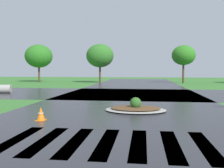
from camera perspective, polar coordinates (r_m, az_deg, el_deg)
The scene contains 6 objects.
asphalt_roadway at distance 12.26m, azimuth 2.30°, elevation -6.33°, with size 11.11×80.00×0.01m, color #2B2B30.
asphalt_cross_road at distance 21.18m, azimuth 4.40°, elevation -2.19°, with size 90.00×10.00×0.01m, color #2B2B30.
crosswalk_stripes at distance 7.32m, azimuth -1.23°, elevation -13.10°, with size 5.85×3.03×0.01m.
median_island at distance 12.58m, azimuth 5.37°, elevation -5.51°, with size 3.02×2.26×0.68m.
traffic_cone at distance 10.60m, azimuth -15.83°, elevation -6.57°, with size 0.36×0.36×0.56m.
background_treeline at distance 37.28m, azimuth 3.50°, elevation 6.31°, with size 35.92×5.02×5.86m.
Camera 1 is at (1.03, -2.04, 2.09)m, focal length 40.32 mm.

